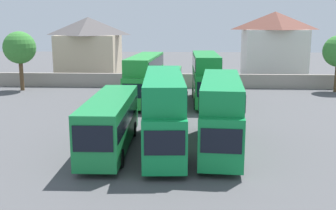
% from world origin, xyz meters
% --- Properties ---
extents(ground, '(140.00, 140.00, 0.00)m').
position_xyz_m(ground, '(0.00, 18.00, 0.00)').
color(ground, '#4C4C4F').
extents(depot_boundary_wall, '(56.00, 0.50, 1.80)m').
position_xyz_m(depot_boundary_wall, '(0.00, 25.86, 0.90)').
color(depot_boundary_wall, gray).
rests_on(depot_boundary_wall, ground).
extents(bus_1, '(2.70, 10.69, 3.53)m').
position_xyz_m(bus_1, '(-3.62, -0.11, 2.01)').
color(bus_1, '#1A823E').
rests_on(bus_1, ground).
extents(bus_2, '(3.19, 11.46, 4.99)m').
position_xyz_m(bus_2, '(-0.13, 0.23, 2.81)').
color(bus_2, '#118741').
rests_on(bus_2, ground).
extents(bus_3, '(3.21, 10.86, 4.76)m').
position_xyz_m(bus_3, '(3.59, 0.35, 2.69)').
color(bus_3, '#12863F').
rests_on(bus_3, ground).
extents(bus_4, '(3.22, 11.51, 4.90)m').
position_xyz_m(bus_4, '(-3.10, 16.17, 2.76)').
color(bus_4, '#228E33').
rests_on(bus_4, ground).
extents(bus_5, '(2.68, 11.15, 3.29)m').
position_xyz_m(bus_5, '(-0.71, 16.11, 1.89)').
color(bus_5, '#228837').
rests_on(bus_5, ground).
extents(bus_6, '(2.72, 10.23, 5.12)m').
position_xyz_m(bus_6, '(3.20, 16.03, 2.88)').
color(bus_6, '#188130').
rests_on(bus_6, ground).
extents(house_terrace_left, '(9.14, 8.16, 9.01)m').
position_xyz_m(house_terrace_left, '(-13.59, 35.09, 4.60)').
color(house_terrace_left, '#C6B293').
rests_on(house_terrace_left, ground).
extents(house_terrace_centre, '(9.03, 7.15, 9.76)m').
position_xyz_m(house_terrace_centre, '(13.78, 34.38, 4.98)').
color(house_terrace_centre, silver).
rests_on(house_terrace_centre, ground).
extents(tree_left_of_lot, '(3.91, 3.91, 7.22)m').
position_xyz_m(tree_left_of_lot, '(-19.09, 22.86, 5.21)').
color(tree_left_of_lot, brown).
rests_on(tree_left_of_lot, ground).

